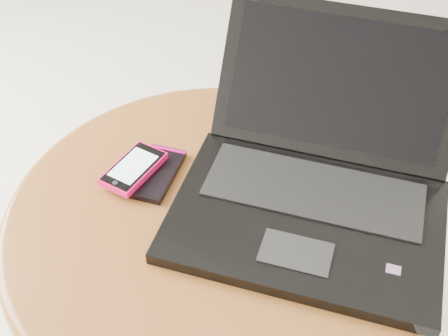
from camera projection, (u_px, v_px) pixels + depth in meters
The scene contains 4 objects.
table at pixel (219, 259), 0.95m from camera, with size 0.65×0.65×0.51m.
laptop at pixel (316, 178), 0.87m from camera, with size 0.46×0.47×0.22m.
phone_black at pixel (156, 173), 0.93m from camera, with size 0.09×0.13×0.01m.
phone_pink at pixel (133, 168), 0.92m from camera, with size 0.06×0.11×0.01m.
Camera 1 is at (0.28, -0.59, 1.17)m, focal length 47.52 mm.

